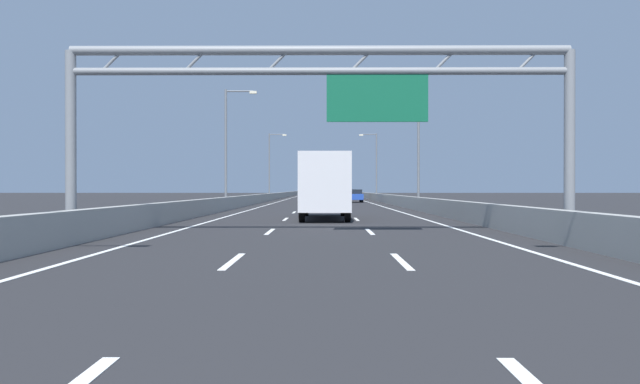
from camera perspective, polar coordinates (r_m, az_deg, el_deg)
ground_plane at (r=100.61m, az=0.28°, el=-0.58°), size 260.00×260.00×0.00m
lane_dash_left_1 at (r=13.33m, az=-8.09°, el=-6.37°), size 0.16×3.00×0.01m
lane_dash_left_2 at (r=22.24m, az=-4.67°, el=-3.69°), size 0.16×3.00×0.01m
lane_dash_left_3 at (r=31.20m, az=-3.22°, el=-2.54°), size 0.16×3.00×0.01m
lane_dash_left_4 at (r=40.17m, az=-2.42°, el=-1.90°), size 0.16×3.00×0.01m
lane_dash_left_5 at (r=49.16m, az=-1.91°, el=-1.50°), size 0.16×3.00×0.01m
lane_dash_left_6 at (r=58.15m, az=-1.56°, el=-1.22°), size 0.16×3.00×0.01m
lane_dash_left_7 at (r=67.14m, az=-1.30°, el=-1.01°), size 0.16×3.00×0.01m
lane_dash_left_8 at (r=76.14m, az=-1.10°, el=-0.86°), size 0.16×3.00×0.01m
lane_dash_left_9 at (r=85.13m, az=-0.95°, el=-0.73°), size 0.16×3.00×0.01m
lane_dash_left_10 at (r=94.13m, az=-0.82°, el=-0.63°), size 0.16×3.00×0.01m
lane_dash_left_11 at (r=103.13m, az=-0.72°, el=-0.55°), size 0.16×3.00×0.01m
lane_dash_left_12 at (r=112.12m, az=-0.63°, el=-0.48°), size 0.16×3.00×0.01m
lane_dash_left_13 at (r=121.12m, az=-0.56°, el=-0.42°), size 0.16×3.00×0.01m
lane_dash_left_14 at (r=130.12m, az=-0.50°, el=-0.37°), size 0.16×3.00×0.01m
lane_dash_left_15 at (r=139.12m, az=-0.44°, el=-0.33°), size 0.16×3.00×0.01m
lane_dash_left_16 at (r=148.12m, az=-0.39°, el=-0.29°), size 0.16×3.00×0.01m
lane_dash_left_17 at (r=157.12m, az=-0.35°, el=-0.26°), size 0.16×3.00×0.01m
lane_dash_right_1 at (r=13.29m, az=7.55°, el=-6.39°), size 0.16×3.00×0.01m
lane_dash_right_2 at (r=22.21m, az=4.64°, el=-3.69°), size 0.16×3.00×0.01m
lane_dash_right_3 at (r=31.18m, az=3.40°, el=-2.54°), size 0.16×3.00×0.01m
lane_dash_right_4 at (r=40.16m, az=2.72°, el=-1.90°), size 0.16×3.00×0.01m
lane_dash_right_5 at (r=49.15m, az=2.29°, el=-1.50°), size 0.16×3.00×0.01m
lane_dash_right_6 at (r=58.14m, az=1.99°, el=-1.22°), size 0.16×3.00×0.01m
lane_dash_right_7 at (r=67.13m, az=1.77°, el=-1.01°), size 0.16×3.00×0.01m
lane_dash_right_8 at (r=76.13m, az=1.61°, el=-0.86°), size 0.16×3.00×0.01m
lane_dash_right_9 at (r=85.13m, az=1.47°, el=-0.73°), size 0.16×3.00×0.01m
lane_dash_right_10 at (r=94.12m, az=1.37°, el=-0.63°), size 0.16×3.00×0.01m
lane_dash_right_11 at (r=103.12m, az=1.28°, el=-0.55°), size 0.16×3.00×0.01m
lane_dash_right_12 at (r=112.12m, az=1.21°, el=-0.48°), size 0.16×3.00×0.01m
lane_dash_right_13 at (r=121.12m, az=1.14°, el=-0.42°), size 0.16×3.00×0.01m
lane_dash_right_14 at (r=130.12m, az=1.09°, el=-0.37°), size 0.16×3.00×0.01m
lane_dash_right_15 at (r=139.11m, az=1.04°, el=-0.33°), size 0.16×3.00×0.01m
lane_dash_right_16 at (r=148.11m, az=1.00°, el=-0.29°), size 0.16×3.00×0.01m
lane_dash_right_17 at (r=157.11m, az=0.96°, el=-0.26°), size 0.16×3.00×0.01m
edge_line_left at (r=88.77m, az=-3.12°, el=-0.69°), size 0.16×176.00×0.01m
edge_line_right at (r=88.76m, az=3.66°, el=-0.69°), size 0.16×176.00×0.01m
barrier_left at (r=110.83m, az=-3.28°, el=-0.25°), size 0.45×220.00×0.95m
barrier_right at (r=110.81m, az=3.86°, el=-0.25°), size 0.45×220.00×0.95m
sign_gantry at (r=20.87m, az=0.64°, el=9.45°), size 17.12×0.36×6.36m
streetlamp_left_mid at (r=49.75m, az=-8.47°, el=4.74°), size 2.58×0.28×9.50m
streetlamp_right_mid at (r=49.70m, az=8.86°, el=4.74°), size 2.58×0.28×9.50m
streetlamp_left_far at (r=88.45m, az=-4.58°, el=2.80°), size 2.58×0.28×9.50m
streetlamp_right_far at (r=88.42m, az=5.11°, el=2.80°), size 2.58×0.28×9.50m
red_car at (r=129.87m, az=0.32°, el=-0.05°), size 1.84×4.64×1.45m
black_car at (r=118.54m, az=0.40°, el=-0.09°), size 1.84×4.32×1.41m
white_car at (r=98.64m, az=0.28°, el=-0.16°), size 1.77×4.45×1.44m
yellow_car at (r=68.20m, az=0.06°, el=-0.37°), size 1.71×4.32×1.47m
silver_car at (r=125.83m, az=2.00°, el=-0.05°), size 1.80×4.39×1.52m
blue_car at (r=70.09m, az=3.19°, el=-0.35°), size 1.88×4.63×1.47m
orange_car at (r=86.13m, az=2.81°, el=-0.23°), size 1.86×4.63×1.46m
box_truck at (r=31.32m, az=0.43°, el=0.65°), size 2.41×8.85×3.24m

